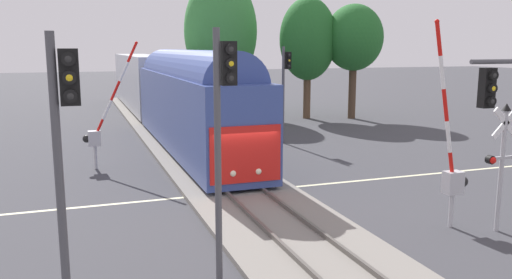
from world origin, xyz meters
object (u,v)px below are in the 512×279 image
traffic_signal_far_side (286,79)px  maple_right_background (354,38)px  crossing_gate_far (99,128)px  elm_centre_background (221,31)px  oak_far_right (308,40)px  commuter_train (162,88)px  traffic_signal_median (223,116)px  traffic_signal_near_left (64,142)px  crossing_gate_near (452,165)px  crossing_signal_mast (504,155)px

traffic_signal_far_side → maple_right_background: maple_right_background is taller
crossing_gate_far → elm_centre_background: (10.56, 16.81, 4.98)m
crossing_gate_far → traffic_signal_far_side: bearing=17.1°
traffic_signal_far_side → oak_far_right: size_ratio=0.60×
commuter_train → traffic_signal_median: size_ratio=6.77×
traffic_signal_far_side → maple_right_background: (9.20, 8.32, 2.52)m
traffic_signal_far_side → traffic_signal_near_left: size_ratio=0.96×
traffic_signal_median → crossing_gate_near: bearing=9.9°
crossing_signal_mast → traffic_signal_far_side: bearing=91.5°
crossing_signal_mast → oak_far_right: oak_far_right is taller
crossing_gate_near → elm_centre_background: elm_centre_background is taller
commuter_train → oak_far_right: size_ratio=4.31×
crossing_gate_near → traffic_signal_far_side: 15.44m
traffic_signal_far_side → crossing_gate_far: bearing=-162.9°
crossing_gate_near → maple_right_background: maple_right_background is taller
traffic_signal_near_left → traffic_signal_median: size_ratio=0.97×
traffic_signal_far_side → traffic_signal_near_left: bearing=-122.9°
traffic_signal_far_side → traffic_signal_median: bearing=-116.9°
commuter_train → traffic_signal_near_left: size_ratio=6.95×
traffic_signal_near_left → crossing_gate_far: bearing=85.6°
maple_right_background → elm_centre_background: size_ratio=0.78×
crossing_gate_near → crossing_signal_mast: (1.17, -0.81, 0.41)m
crossing_signal_mast → crossing_gate_far: crossing_gate_far is taller
traffic_signal_near_left → oak_far_right: oak_far_right is taller
crossing_signal_mast → traffic_signal_near_left: size_ratio=0.67×
maple_right_background → crossing_signal_mast: bearing=-109.7°
crossing_signal_mast → traffic_signal_near_left: traffic_signal_near_left is taller
crossing_signal_mast → elm_centre_background: (-0.58, 29.63, 4.50)m
crossing_gate_near → elm_centre_background: (0.59, 28.82, 4.90)m
maple_right_background → traffic_signal_median: bearing=-125.3°
traffic_signal_median → elm_centre_background: elm_centre_background is taller
traffic_signal_median → oak_far_right: size_ratio=0.64×
traffic_signal_median → crossing_gate_far: bearing=99.5°
elm_centre_background → traffic_signal_far_side: bearing=-89.4°
maple_right_background → elm_centre_background: (-9.35, 5.19, 0.61)m
crossing_signal_mast → maple_right_background: size_ratio=0.44×
crossing_gate_near → traffic_signal_median: 8.09m
crossing_signal_mast → maple_right_background: bearing=70.3°
traffic_signal_far_side → traffic_signal_median: 18.69m
commuter_train → elm_centre_background: elm_centre_background is taller
traffic_signal_median → maple_right_background: bearing=54.7°
crossing_signal_mast → traffic_signal_near_left: 12.59m
traffic_signal_far_side → commuter_train: bearing=123.6°
crossing_gate_far → elm_centre_background: bearing=57.9°
crossing_signal_mast → traffic_signal_far_side: (-0.43, 16.12, 1.37)m
commuter_train → traffic_signal_far_side: size_ratio=7.22×
crossing_gate_near → crossing_gate_far: size_ratio=1.09×
oak_far_right → maple_right_background: bearing=-20.3°
commuter_train → maple_right_background: maple_right_background is taller
traffic_signal_median → elm_centre_background: size_ratio=0.53×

